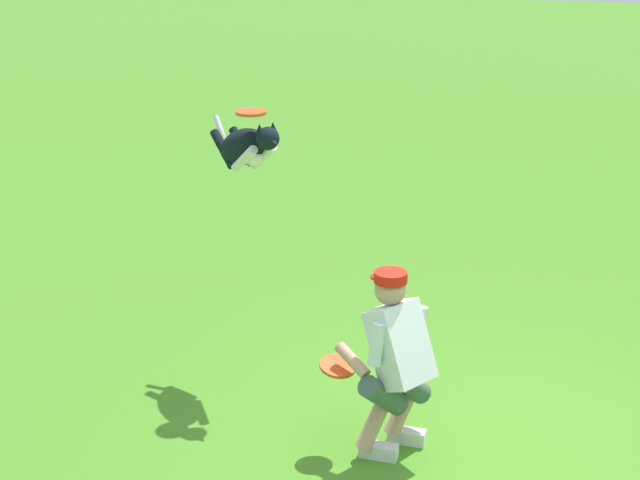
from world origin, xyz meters
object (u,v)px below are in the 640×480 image
Objects in this scene: dog at (246,147)px; person at (395,358)px; frisbee_held at (338,366)px; frisbee_flying at (251,112)px.

person is at bearing 7.21° from dog.
dog reaches higher than person.
dog is 3.18× the size of frisbee_held.
person is 2.01m from dog.
frisbee_flying is (-0.10, 0.15, 0.30)m from dog.
person is at bearing -172.52° from frisbee_held.
frisbee_flying is at bearing -43.77° from frisbee_held.
frisbee_held is (-0.89, 0.86, -1.50)m from frisbee_flying.
frisbee_flying reaches higher than frisbee_held.
frisbee_flying is at bearing -13.76° from dog.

